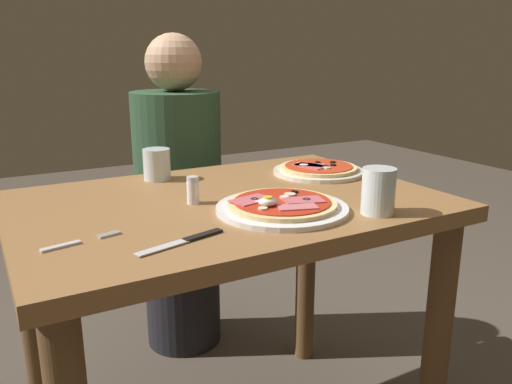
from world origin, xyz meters
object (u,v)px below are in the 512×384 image
pizza_foreground (282,206)px  water_glass_far (378,194)px  fork (76,243)px  knife (187,240)px  salt_shaker (193,191)px  water_glass_near (157,166)px  diner_person (179,205)px  dining_table (229,251)px  pizza_across_left (318,170)px

pizza_foreground → water_glass_far: 0.22m
fork → knife: 0.21m
salt_shaker → fork: bearing=-155.1°
pizza_foreground → water_glass_near: bearing=109.1°
water_glass_far → knife: (-0.44, 0.04, -0.04)m
fork → diner_person: size_ratio=0.13×
water_glass_far → diner_person: 0.95m
diner_person → pizza_foreground: bearing=86.6°
pizza_foreground → knife: pizza_foreground is taller
fork → dining_table: bearing=19.9°
water_glass_near → salt_shaker: 0.28m
pizza_across_left → water_glass_near: bearing=160.1°
dining_table → water_glass_far: 0.41m
pizza_across_left → water_glass_near: water_glass_near is taller
dining_table → pizza_foreground: bearing=-69.2°
water_glass_near → salt_shaker: (-0.00, -0.28, -0.01)m
knife → dining_table: bearing=49.0°
salt_shaker → diner_person: 0.71m
water_glass_far → pizza_foreground: bearing=146.1°
pizza_across_left → salt_shaker: bearing=-165.8°
pizza_foreground → fork: size_ratio=1.95×
fork → salt_shaker: (0.30, 0.14, 0.03)m
water_glass_near → diner_person: diner_person is taller
water_glass_near → fork: size_ratio=0.57×
pizza_foreground → diner_person: (0.05, 0.79, -0.21)m
water_glass_far → fork: bearing=167.9°
pizza_foreground → water_glass_far: size_ratio=2.90×
knife → diner_person: bearing=70.3°
dining_table → pizza_across_left: 0.41m
pizza_across_left → water_glass_far: size_ratio=2.58×
water_glass_near → dining_table: bearing=-71.8°
salt_shaker → pizza_foreground: bearing=-45.3°
pizza_foreground → fork: (-0.46, 0.02, -0.01)m
fork → pizza_across_left: bearing=18.7°
salt_shaker → diner_person: bearing=72.6°
pizza_foreground → diner_person: size_ratio=0.26×
dining_table → water_glass_near: water_glass_near is taller
dining_table → pizza_foreground: size_ratio=3.39×
pizza_across_left → dining_table: bearing=-162.7°
knife → pizza_foreground: bearing=16.2°
water_glass_near → pizza_across_left: bearing=-19.9°
water_glass_far → knife: 0.45m
dining_table → knife: (-0.20, -0.24, 0.14)m
dining_table → fork: bearing=-160.1°
water_glass_near → fork: (-0.30, -0.42, -0.04)m
dining_table → water_glass_near: bearing=108.2°
water_glass_near → diner_person: 0.47m
pizza_foreground → knife: size_ratio=1.58×
water_glass_far → diner_person: bearing=98.3°
water_glass_far → knife: water_glass_far is taller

